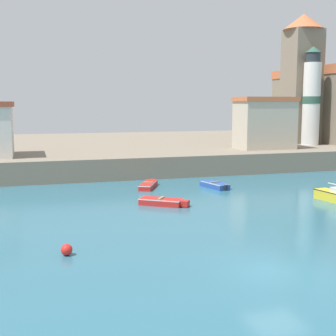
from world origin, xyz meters
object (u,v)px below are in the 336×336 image
dinghy_red_1 (163,202)px  lighthouse (312,98)px  dinghy_blue_5 (214,185)px  harbor_shed_far_end (265,123)px  dinghy_red_4 (149,185)px  church (332,101)px  mooring_buoy (67,250)px

dinghy_red_1 → lighthouse: 32.74m
dinghy_blue_5 → harbor_shed_far_end: size_ratio=0.54×
dinghy_blue_5 → lighthouse: lighthouse is taller
dinghy_red_4 → lighthouse: lighthouse is taller
dinghy_red_1 → dinghy_red_4: 7.40m
lighthouse → harbor_shed_far_end: bearing=-160.7°
harbor_shed_far_end → lighthouse: bearing=19.3°
lighthouse → dinghy_red_1: bearing=-142.2°
dinghy_red_4 → dinghy_blue_5: bearing=-18.4°
dinghy_red_1 → dinghy_blue_5: (6.35, 5.50, 0.01)m
dinghy_red_1 → church: bearing=37.9°
dinghy_red_1 → mooring_buoy: 12.31m
dinghy_red_4 → dinghy_blue_5: size_ratio=1.15×
dinghy_red_1 → mooring_buoy: bearing=-128.6°
harbor_shed_far_end → mooring_buoy: bearing=-133.3°
mooring_buoy → harbor_shed_far_end: size_ratio=0.09×
dinghy_blue_5 → mooring_buoy: dinghy_blue_5 is taller
dinghy_red_4 → mooring_buoy: size_ratio=7.14×
church → dinghy_blue_5: bearing=-142.9°
mooring_buoy → lighthouse: lighthouse is taller
dinghy_red_1 → dinghy_blue_5: bearing=40.9°
mooring_buoy → harbor_shed_far_end: harbor_shed_far_end is taller
dinghy_blue_5 → harbor_shed_far_end: (10.77, 11.17, 4.89)m
dinghy_blue_5 → church: 33.16m
church → lighthouse: bearing=-141.8°
dinghy_red_4 → mooring_buoy: mooring_buoy is taller
dinghy_red_4 → harbor_shed_far_end: (16.31, 9.32, 4.92)m
church → dinghy_red_4: bearing=-150.6°
dinghy_red_4 → lighthouse: size_ratio=0.33×
dinghy_blue_5 → church: (25.77, 19.48, 7.49)m
dinghy_blue_5 → dinghy_red_1: bearing=-139.1°
dinghy_red_4 → mooring_buoy: (-8.48, -16.97, 0.03)m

